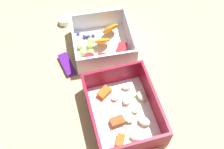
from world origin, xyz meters
TOP-DOWN VIEW (x-y plane):
  - table_surface at (0.00, 0.00)cm, footprint 80.00×80.00cm
  - pasta_container at (-10.89, -1.09)cm, footprint 20.17×16.68cm
  - fruit_bowl at (9.27, 1.00)cm, footprint 15.72×15.54cm
  - candy_bar at (4.74, 10.63)cm, footprint 7.40×4.40cm
  - paper_cup_liner at (19.80, 10.36)cm, footprint 3.21×3.21cm

SIDE VIEW (x-z plane):
  - table_surface at x=0.00cm, z-range 0.00..2.00cm
  - candy_bar at x=4.74cm, z-range 2.00..3.20cm
  - paper_cup_liner at x=19.80cm, z-range 2.00..3.85cm
  - pasta_container at x=-10.89cm, z-range 0.83..7.30cm
  - fruit_bowl at x=9.27cm, z-range 1.03..7.21cm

